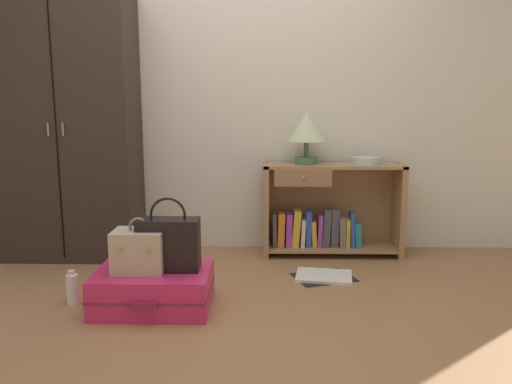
{
  "coord_description": "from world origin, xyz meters",
  "views": [
    {
      "loc": [
        0.26,
        -2.4,
        1.12
      ],
      "look_at": [
        0.2,
        0.8,
        0.55
      ],
      "focal_mm": 35.59,
      "sensor_mm": 36.0,
      "label": 1
    }
  ],
  "objects_px": {
    "handbag": "(169,243)",
    "open_book_on_floor": "(324,276)",
    "suitcase_large": "(154,289)",
    "train_case": "(139,250)",
    "bottle": "(73,288)",
    "wardrobe": "(69,128)",
    "table_lamp": "(307,130)",
    "bowl": "(366,161)",
    "bookshelf": "(326,212)"
  },
  "relations": [
    {
      "from": "suitcase_large",
      "to": "open_book_on_floor",
      "type": "relative_size",
      "value": 1.42
    },
    {
      "from": "wardrobe",
      "to": "bottle",
      "type": "distance_m",
      "value": 1.3
    },
    {
      "from": "open_book_on_floor",
      "to": "bookshelf",
      "type": "bearing_deg",
      "value": 82.5
    },
    {
      "from": "handbag",
      "to": "open_book_on_floor",
      "type": "relative_size",
      "value": 0.91
    },
    {
      "from": "bowl",
      "to": "train_case",
      "type": "bearing_deg",
      "value": -143.9
    },
    {
      "from": "table_lamp",
      "to": "handbag",
      "type": "xyz_separation_m",
      "value": [
        -0.82,
        -1.03,
        -0.56
      ]
    },
    {
      "from": "table_lamp",
      "to": "open_book_on_floor",
      "type": "relative_size",
      "value": 0.85
    },
    {
      "from": "wardrobe",
      "to": "bottle",
      "type": "bearing_deg",
      "value": -70.82
    },
    {
      "from": "train_case",
      "to": "bottle",
      "type": "bearing_deg",
      "value": 171.24
    },
    {
      "from": "wardrobe",
      "to": "table_lamp",
      "type": "bearing_deg",
      "value": 2.44
    },
    {
      "from": "table_lamp",
      "to": "bowl",
      "type": "xyz_separation_m",
      "value": [
        0.43,
        -0.03,
        -0.22
      ]
    },
    {
      "from": "wardrobe",
      "to": "train_case",
      "type": "height_order",
      "value": "wardrobe"
    },
    {
      "from": "handbag",
      "to": "table_lamp",
      "type": "bearing_deg",
      "value": 51.54
    },
    {
      "from": "suitcase_large",
      "to": "bowl",
      "type": "bearing_deg",
      "value": 36.98
    },
    {
      "from": "suitcase_large",
      "to": "bottle",
      "type": "distance_m",
      "value": 0.47
    },
    {
      "from": "handbag",
      "to": "wardrobe",
      "type": "bearing_deg",
      "value": 132.49
    },
    {
      "from": "bottle",
      "to": "open_book_on_floor",
      "type": "distance_m",
      "value": 1.53
    },
    {
      "from": "bookshelf",
      "to": "table_lamp",
      "type": "bearing_deg",
      "value": 179.72
    },
    {
      "from": "bowl",
      "to": "suitcase_large",
      "type": "height_order",
      "value": "bowl"
    },
    {
      "from": "open_book_on_floor",
      "to": "suitcase_large",
      "type": "bearing_deg",
      "value": -153.16
    },
    {
      "from": "bowl",
      "to": "bottle",
      "type": "bearing_deg",
      "value": -151.97
    },
    {
      "from": "wardrobe",
      "to": "open_book_on_floor",
      "type": "xyz_separation_m",
      "value": [
        1.78,
        -0.47,
        -0.93
      ]
    },
    {
      "from": "suitcase_large",
      "to": "bottle",
      "type": "height_order",
      "value": "suitcase_large"
    },
    {
      "from": "wardrobe",
      "to": "handbag",
      "type": "xyz_separation_m",
      "value": [
        0.88,
        -0.96,
        -0.58
      ]
    },
    {
      "from": "wardrobe",
      "to": "bowl",
      "type": "distance_m",
      "value": 2.14
    },
    {
      "from": "bookshelf",
      "to": "open_book_on_floor",
      "type": "relative_size",
      "value": 2.29
    },
    {
      "from": "suitcase_large",
      "to": "open_book_on_floor",
      "type": "height_order",
      "value": "suitcase_large"
    },
    {
      "from": "suitcase_large",
      "to": "bookshelf",
      "type": "bearing_deg",
      "value": 44.36
    },
    {
      "from": "table_lamp",
      "to": "bowl",
      "type": "bearing_deg",
      "value": -4.61
    },
    {
      "from": "table_lamp",
      "to": "suitcase_large",
      "type": "height_order",
      "value": "table_lamp"
    },
    {
      "from": "bookshelf",
      "to": "handbag",
      "type": "distance_m",
      "value": 1.42
    },
    {
      "from": "train_case",
      "to": "bottle",
      "type": "distance_m",
      "value": 0.47
    },
    {
      "from": "bookshelf",
      "to": "bottle",
      "type": "height_order",
      "value": "bookshelf"
    },
    {
      "from": "wardrobe",
      "to": "bookshelf",
      "type": "xyz_separation_m",
      "value": [
        1.85,
        0.07,
        -0.62
      ]
    },
    {
      "from": "wardrobe",
      "to": "bottle",
      "type": "xyz_separation_m",
      "value": [
        0.32,
        -0.92,
        -0.85
      ]
    },
    {
      "from": "bookshelf",
      "to": "bowl",
      "type": "height_order",
      "value": "bowl"
    },
    {
      "from": "train_case",
      "to": "handbag",
      "type": "bearing_deg",
      "value": 9.78
    },
    {
      "from": "train_case",
      "to": "open_book_on_floor",
      "type": "height_order",
      "value": "train_case"
    },
    {
      "from": "bowl",
      "to": "handbag",
      "type": "relative_size",
      "value": 0.47
    },
    {
      "from": "train_case",
      "to": "handbag",
      "type": "relative_size",
      "value": 0.74
    },
    {
      "from": "bookshelf",
      "to": "bowl",
      "type": "distance_m",
      "value": 0.48
    },
    {
      "from": "bowl",
      "to": "train_case",
      "type": "distance_m",
      "value": 1.78
    },
    {
      "from": "bookshelf",
      "to": "table_lamp",
      "type": "xyz_separation_m",
      "value": [
        -0.16,
        0.0,
        0.61
      ]
    },
    {
      "from": "bookshelf",
      "to": "table_lamp",
      "type": "height_order",
      "value": "table_lamp"
    },
    {
      "from": "train_case",
      "to": "handbag",
      "type": "distance_m",
      "value": 0.16
    },
    {
      "from": "bottle",
      "to": "wardrobe",
      "type": "bearing_deg",
      "value": 109.18
    },
    {
      "from": "bowl",
      "to": "open_book_on_floor",
      "type": "height_order",
      "value": "bowl"
    },
    {
      "from": "open_book_on_floor",
      "to": "wardrobe",
      "type": "bearing_deg",
      "value": 165.35
    },
    {
      "from": "bookshelf",
      "to": "train_case",
      "type": "bearing_deg",
      "value": -136.93
    },
    {
      "from": "bookshelf",
      "to": "bottle",
      "type": "distance_m",
      "value": 1.84
    }
  ]
}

